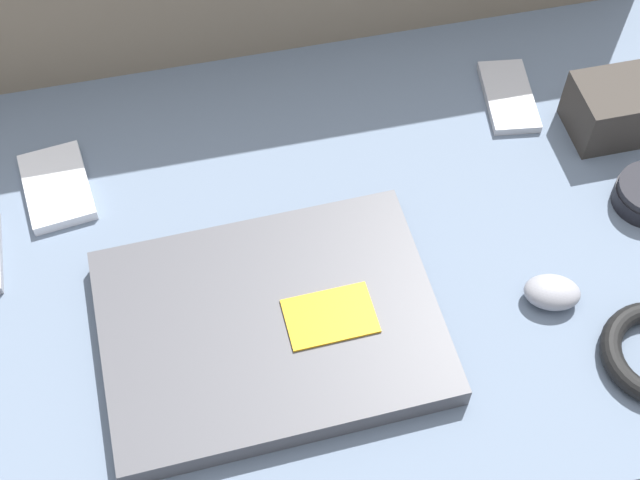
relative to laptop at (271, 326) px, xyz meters
The scene contains 7 objects.
ground_plane 0.19m from the laptop, 51.10° to the left, with size 8.00×8.00×0.00m, color #38383D.
couch_seat 0.14m from the laptop, 51.10° to the left, with size 1.03×0.63×0.13m.
laptop is the anchor object (origin of this frame).
computer_mouse 0.30m from the laptop, ahead, with size 0.07×0.06×0.03m.
phone_silver 0.43m from the laptop, 36.43° to the left, with size 0.07×0.12×0.01m.
phone_small 0.31m from the laptop, 130.81° to the left, with size 0.08×0.12×0.01m.
camera_pouch 0.50m from the laptop, 22.08° to the left, with size 0.12×0.08×0.07m.
Camera 1 is at (-0.12, -0.53, 0.94)m, focal length 50.00 mm.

